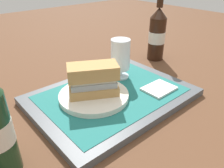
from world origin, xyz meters
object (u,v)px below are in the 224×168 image
object	(u,v)px
beer_glass	(120,57)
sandwich	(94,79)
plate	(94,96)
beer_bottle	(157,34)

from	to	relation	value
beer_glass	sandwich	bearing A→B (deg)	-160.53
sandwich	beer_glass	bearing A→B (deg)	48.42
plate	beer_bottle	xyz separation A→B (m)	(0.39, 0.11, 0.08)
plate	sandwich	xyz separation A→B (m)	(0.00, -0.00, 0.05)
sandwich	beer_bottle	size ratio (longest dim) A/B	0.54
plate	sandwich	distance (m)	0.05
plate	beer_glass	distance (m)	0.16
beer_bottle	beer_glass	bearing A→B (deg)	-166.55
beer_glass	beer_bottle	distance (m)	0.26
plate	sandwich	bearing A→B (deg)	-28.95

